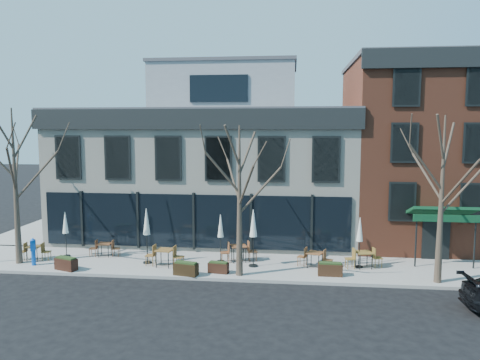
# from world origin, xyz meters

# --- Properties ---
(ground) EXTENTS (120.00, 120.00, 0.00)m
(ground) POSITION_xyz_m (0.00, 0.00, 0.00)
(ground) COLOR black
(ground) RESTS_ON ground
(sidewalk_front) EXTENTS (33.50, 4.70, 0.15)m
(sidewalk_front) POSITION_xyz_m (3.25, -2.15, 0.07)
(sidewalk_front) COLOR gray
(sidewalk_front) RESTS_ON ground
(sidewalk_side) EXTENTS (4.50, 12.00, 0.15)m
(sidewalk_side) POSITION_xyz_m (-11.25, 6.00, 0.07)
(sidewalk_side) COLOR gray
(sidewalk_side) RESTS_ON ground
(corner_building) EXTENTS (18.39, 10.39, 11.10)m
(corner_building) POSITION_xyz_m (0.07, 5.07, 4.72)
(corner_building) COLOR silver
(corner_building) RESTS_ON ground
(red_brick_building) EXTENTS (8.20, 11.78, 11.18)m
(red_brick_building) POSITION_xyz_m (13.00, 4.98, 5.64)
(red_brick_building) COLOR brown
(red_brick_building) RESTS_ON ground
(tree_corner) EXTENTS (3.93, 3.98, 7.92)m
(tree_corner) POSITION_xyz_m (-8.49, -3.20, 4.25)
(tree_corner) COLOR #382B21
(tree_corner) RESTS_ON sidewalk_front
(tree_mid) EXTENTS (3.50, 3.55, 7.04)m
(tree_mid) POSITION_xyz_m (3.01, -3.90, 3.79)
(tree_mid) COLOR #382B21
(tree_mid) RESTS_ON sidewalk_front
(tree_right) EXTENTS (3.72, 3.77, 7.48)m
(tree_right) POSITION_xyz_m (12.01, -3.90, 4.02)
(tree_right) COLOR #382B21
(tree_right) RESTS_ON sidewalk_front
(call_box) EXTENTS (0.29, 0.28, 1.41)m
(call_box) POSITION_xyz_m (-7.55, -3.49, 0.90)
(call_box) COLOR #0D4CB2
(call_box) RESTS_ON sidewalk_front
(cafe_set_0) EXTENTS (1.75, 0.74, 0.91)m
(cafe_set_0) POSITION_xyz_m (-8.01, -2.60, 0.62)
(cafe_set_0) COLOR brown
(cafe_set_0) RESTS_ON sidewalk_front
(cafe_set_1) EXTENTS (1.69, 0.73, 0.88)m
(cafe_set_1) POSITION_xyz_m (-4.61, -1.50, 0.60)
(cafe_set_1) COLOR brown
(cafe_set_1) RESTS_ON sidewalk_front
(cafe_set_2) EXTENTS (2.04, 0.88, 1.06)m
(cafe_set_2) POSITION_xyz_m (-0.90, -2.92, 0.69)
(cafe_set_2) COLOR brown
(cafe_set_2) RESTS_ON sidewalk_front
(cafe_set_3) EXTENTS (2.01, 1.05, 1.03)m
(cafe_set_3) POSITION_xyz_m (2.70, -1.65, 0.68)
(cafe_set_3) COLOR brown
(cafe_set_3) RESTS_ON sidewalk_front
(cafe_set_4) EXTENTS (1.84, 1.07, 0.95)m
(cafe_set_4) POSITION_xyz_m (6.60, -2.30, 0.64)
(cafe_set_4) COLOR brown
(cafe_set_4) RESTS_ON sidewalk_front
(cafe_set_5) EXTENTS (1.94, 0.91, 0.99)m
(cafe_set_5) POSITION_xyz_m (9.00, -2.08, 0.66)
(cafe_set_5) COLOR brown
(cafe_set_5) RESTS_ON sidewalk_front
(umbrella_0) EXTENTS (0.39, 0.39, 2.43)m
(umbrella_0) POSITION_xyz_m (-6.68, -1.75, 1.86)
(umbrella_0) COLOR black
(umbrella_0) RESTS_ON sidewalk_front
(umbrella_1) EXTENTS (0.45, 0.45, 2.84)m
(umbrella_1) POSITION_xyz_m (-1.94, -2.48, 2.15)
(umbrella_1) COLOR black
(umbrella_1) RESTS_ON sidewalk_front
(umbrella_2) EXTENTS (0.40, 0.40, 2.49)m
(umbrella_2) POSITION_xyz_m (1.78, -1.82, 1.90)
(umbrella_2) COLOR black
(umbrella_2) RESTS_ON sidewalk_front
(umbrella_3) EXTENTS (0.46, 0.46, 2.89)m
(umbrella_3) POSITION_xyz_m (3.53, -2.44, 2.19)
(umbrella_3) COLOR black
(umbrella_3) RESTS_ON sidewalk_front
(umbrella_4) EXTENTS (0.40, 0.40, 2.52)m
(umbrella_4) POSITION_xyz_m (8.78, -1.99, 1.93)
(umbrella_4) COLOR black
(umbrella_4) RESTS_ON sidewalk_front
(planter_0) EXTENTS (1.23, 0.82, 0.64)m
(planter_0) POSITION_xyz_m (-5.53, -4.05, 0.47)
(planter_0) COLOR black
(planter_0) RESTS_ON sidewalk_front
(planter_1) EXTENTS (1.21, 0.69, 0.64)m
(planter_1) POSITION_xyz_m (0.49, -4.20, 0.47)
(planter_1) COLOR black
(planter_1) RESTS_ON sidewalk_front
(planter_2) EXTENTS (1.02, 0.53, 0.54)m
(planter_2) POSITION_xyz_m (1.96, -3.67, 0.42)
(planter_2) COLOR black
(planter_2) RESTS_ON sidewalk_front
(planter_3) EXTENTS (1.14, 0.47, 0.64)m
(planter_3) POSITION_xyz_m (7.25, -3.50, 0.47)
(planter_3) COLOR #311C10
(planter_3) RESTS_ON sidewalk_front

